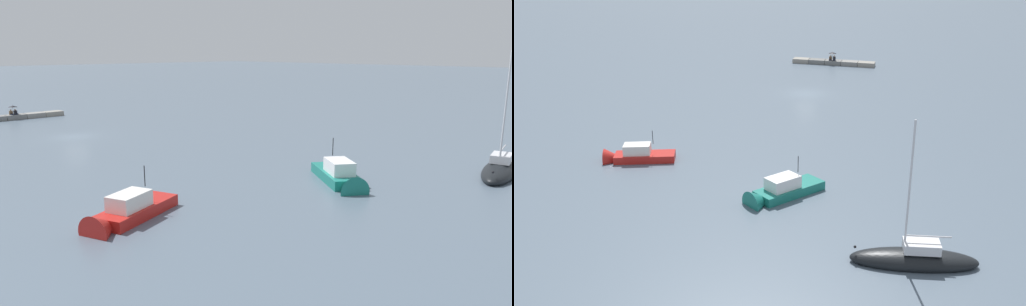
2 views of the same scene
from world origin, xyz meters
TOP-DOWN VIEW (x-y plane):
  - ground_plane at (0.00, 0.00)m, footprint 500.00×500.00m
  - seawall_pier at (0.00, -17.81)m, footprint 12.11×1.70m
  - person_seated_dark_left at (-0.09, -17.74)m, footprint 0.42×0.63m
  - person_seated_brown_right at (0.47, -17.72)m, footprint 0.42×0.63m
  - umbrella_open_black at (0.19, -17.77)m, footprint 1.12×1.12m
  - sailboat_black_mid at (-15.10, 36.63)m, footprint 7.75×3.50m
  - motorboat_teal_near at (-4.99, 29.95)m, footprint 5.25×6.31m
  - motorboat_red_far at (8.92, 26.14)m, footprint 6.20×3.81m

SIDE VIEW (x-z plane):
  - ground_plane at x=0.00m, z-range 0.00..0.00m
  - seawall_pier at x=0.00m, z-range 0.00..0.63m
  - motorboat_red_far at x=8.92m, z-range -1.31..2.02m
  - sailboat_black_mid at x=-15.10m, z-range -4.24..4.96m
  - motorboat_teal_near at x=-4.99m, z-range -1.40..2.16m
  - person_seated_dark_left at x=-0.09m, z-range 0.52..1.25m
  - person_seated_brown_right at x=0.47m, z-range 0.52..1.25m
  - umbrella_open_black at x=0.19m, z-range 1.10..2.35m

